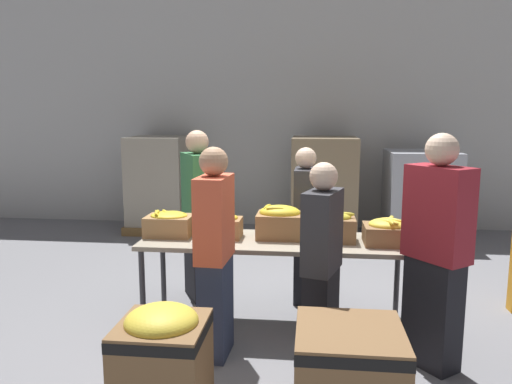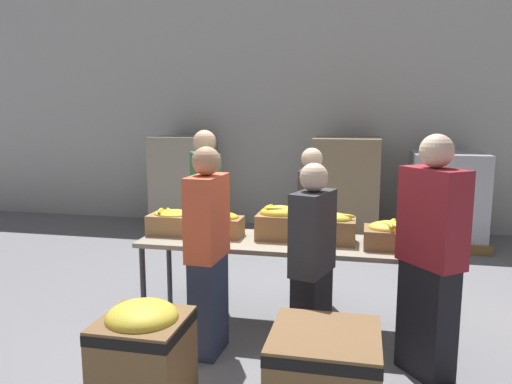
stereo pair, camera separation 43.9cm
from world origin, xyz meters
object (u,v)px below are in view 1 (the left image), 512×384
at_px(volunteer_3, 215,254).
at_px(donation_bin_0, 163,357).
at_px(pallet_stack_1, 420,197).
at_px(sorting_table, 275,246).
at_px(donation_bin_1, 349,374).
at_px(banana_box_2, 280,221).
at_px(banana_box_1, 219,225).
at_px(banana_box_3, 331,226).
at_px(volunteer_1, 322,266).
at_px(banana_box_0, 169,223).
at_px(volunteer_0, 199,216).
at_px(banana_box_4, 388,231).
at_px(pallet_stack_2, 160,185).
at_px(volunteer_4, 305,226).
at_px(volunteer_2, 436,254).
at_px(pallet_stack_0, 324,189).

xyz_separation_m(volunteer_3, donation_bin_0, (-0.19, -0.81, -0.44)).
bearing_deg(pallet_stack_1, donation_bin_0, -118.38).
height_order(sorting_table, donation_bin_1, sorting_table).
distance_m(banana_box_2, donation_bin_1, 1.71).
xyz_separation_m(banana_box_1, banana_box_3, (1.00, -0.01, 0.02)).
bearing_deg(banana_box_1, donation_bin_1, -53.87).
relative_size(sorting_table, volunteer_1, 1.52).
relative_size(donation_bin_1, pallet_stack_1, 0.49).
distance_m(banana_box_0, volunteer_0, 0.58).
xyz_separation_m(banana_box_4, pallet_stack_1, (0.96, 3.32, -0.25)).
xyz_separation_m(banana_box_2, donation_bin_1, (0.53, -1.52, -0.60)).
distance_m(sorting_table, volunteer_1, 0.77).
relative_size(volunteer_0, pallet_stack_2, 1.14).
bearing_deg(banana_box_2, pallet_stack_1, 59.23).
relative_size(sorting_table, banana_box_4, 5.80).
bearing_deg(volunteer_0, volunteer_1, 14.66).
relative_size(sorting_table, pallet_stack_2, 1.56).
distance_m(sorting_table, banana_box_0, 0.99).
xyz_separation_m(sorting_table, banana_box_3, (0.49, 0.03, 0.19)).
distance_m(volunteer_1, pallet_stack_1, 4.24).
height_order(volunteer_3, pallet_stack_2, volunteer_3).
distance_m(volunteer_4, pallet_stack_1, 3.15).
bearing_deg(volunteer_1, pallet_stack_1, -3.73).
distance_m(banana_box_0, banana_box_4, 1.96).
distance_m(volunteer_2, volunteer_3, 1.66).
height_order(banana_box_0, donation_bin_1, banana_box_0).
height_order(volunteer_0, pallet_stack_0, volunteer_0).
bearing_deg(donation_bin_1, banana_box_0, 136.23).
xyz_separation_m(volunteer_0, volunteer_3, (0.41, -1.22, -0.04)).
xyz_separation_m(banana_box_0, volunteer_2, (2.22, -0.65, -0.03)).
relative_size(banana_box_1, banana_box_3, 0.95).
height_order(volunteer_1, volunteer_3, volunteer_3).
height_order(banana_box_2, pallet_stack_1, pallet_stack_1).
bearing_deg(pallet_stack_1, banana_box_0, -132.00).
distance_m(banana_box_4, pallet_stack_0, 3.32).
bearing_deg(volunteer_2, pallet_stack_1, -48.15).
relative_size(volunteer_4, donation_bin_0, 2.19).
bearing_deg(pallet_stack_2, volunteer_3, -67.25).
distance_m(banana_box_3, donation_bin_1, 1.57).
relative_size(sorting_table, banana_box_2, 5.79).
bearing_deg(volunteer_1, sorting_table, 48.86).
distance_m(banana_box_4, volunteer_3, 1.52).
bearing_deg(banana_box_4, donation_bin_0, -138.63).
bearing_deg(donation_bin_0, banana_box_2, 67.02).
bearing_deg(volunteer_3, banana_box_4, -63.85).
distance_m(banana_box_0, donation_bin_1, 2.21).
height_order(banana_box_2, banana_box_4, banana_box_2).
distance_m(volunteer_0, donation_bin_0, 2.10).
relative_size(banana_box_3, volunteer_2, 0.24).
xyz_separation_m(volunteer_2, donation_bin_1, (-0.68, -0.82, -0.54)).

